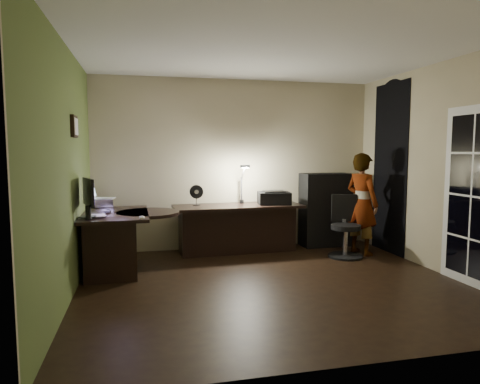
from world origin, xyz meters
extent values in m
cube|color=black|center=(0.00, 0.00, -0.01)|extent=(4.50, 4.00, 0.01)
cube|color=silver|center=(0.00, 0.00, 2.71)|extent=(4.50, 4.00, 0.01)
cube|color=tan|center=(0.00, 2.00, 1.35)|extent=(4.50, 0.01, 2.70)
cube|color=tan|center=(0.00, -2.00, 1.35)|extent=(4.50, 0.01, 2.70)
cube|color=tan|center=(-2.25, 0.00, 1.35)|extent=(0.01, 4.00, 2.70)
cube|color=tan|center=(2.25, 0.00, 1.35)|extent=(0.01, 4.00, 2.70)
cube|color=#51652D|center=(-2.24, 0.00, 1.35)|extent=(0.00, 4.00, 2.70)
cube|color=black|center=(2.24, 1.15, 1.30)|extent=(0.01, 0.90, 2.60)
cube|color=white|center=(2.24, -0.55, 1.05)|extent=(0.02, 0.92, 2.10)
cube|color=black|center=(-2.22, 0.45, 1.85)|extent=(0.04, 0.30, 0.25)
cube|color=black|center=(-1.83, 0.97, 0.39)|extent=(0.85, 1.36, 0.77)
cube|color=black|center=(-0.05, 1.63, 0.37)|extent=(2.00, 0.78, 0.74)
cube|color=black|center=(1.47, 1.78, 0.60)|extent=(0.81, 0.42, 1.20)
cube|color=silver|center=(-2.03, 1.56, 0.84)|extent=(0.28, 0.25, 0.10)
cube|color=silver|center=(-2.03, 1.56, 1.01)|extent=(0.38, 0.36, 0.22)
cube|color=black|center=(-2.13, 0.56, 0.96)|extent=(0.25, 0.52, 0.34)
ellipsoid|color=silver|center=(-1.49, 0.29, 0.81)|extent=(0.09, 0.12, 0.04)
cube|color=black|center=(-1.93, 1.01, 0.79)|extent=(0.10, 0.15, 0.01)
cube|color=black|center=(-1.93, 1.17, 0.79)|extent=(0.08, 0.14, 0.01)
cylinder|color=black|center=(-2.09, 0.38, 0.87)|extent=(0.08, 0.08, 0.17)
cube|color=silver|center=(-2.01, 0.65, 0.79)|extent=(0.21, 0.26, 0.01)
cube|color=black|center=(-0.68, 1.73, 0.90)|extent=(0.21, 0.12, 0.32)
cube|color=navy|center=(0.59, 1.79, 0.78)|extent=(0.23, 0.17, 0.10)
cube|color=black|center=(0.53, 1.62, 0.84)|extent=(0.54, 0.44, 0.22)
cube|color=black|center=(0.05, 1.83, 1.07)|extent=(0.26, 0.34, 0.66)
cube|color=black|center=(1.44, 0.97, 0.46)|extent=(0.64, 0.64, 0.92)
imported|color=#D8A88C|center=(1.76, 1.11, 0.77)|extent=(0.54, 0.64, 1.54)
camera|label=1|loc=(-1.48, -4.74, 1.58)|focal=32.00mm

